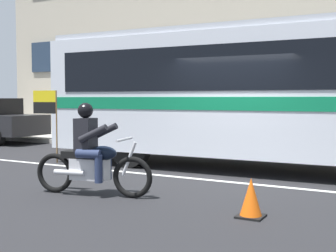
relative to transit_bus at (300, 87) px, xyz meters
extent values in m
plane|color=black|center=(-1.08, -1.19, -1.88)|extent=(60.00, 60.00, 0.00)
cube|color=#A39E93|center=(-1.08, 3.91, -1.81)|extent=(28.00, 3.80, 0.15)
cube|color=silver|center=(-1.08, -1.79, -1.88)|extent=(26.60, 0.14, 0.01)
cube|color=#233347|center=(-1.08, 5.77, 1.71)|extent=(25.76, 0.10, 1.40)
cube|color=silver|center=(0.00, 0.01, -0.15)|extent=(11.93, 2.94, 2.70)
cube|color=black|center=(0.00, 0.01, 0.40)|extent=(10.98, 2.95, 0.96)
cube|color=#0F7247|center=(0.00, 0.01, -0.35)|extent=(11.69, 2.97, 0.28)
cube|color=#ADB1BA|center=(0.00, 0.01, 1.26)|extent=(11.69, 2.81, 0.16)
cylinder|color=black|center=(-3.67, -1.17, -1.36)|extent=(1.04, 0.30, 1.04)
torus|color=black|center=(-1.81, -3.88, -1.54)|extent=(0.69, 0.23, 0.69)
torus|color=black|center=(-3.23, -4.17, -1.54)|extent=(0.69, 0.23, 0.69)
cube|color=silver|center=(-2.57, -4.03, -1.44)|extent=(0.68, 0.41, 0.36)
ellipsoid|color=black|center=(-2.32, -3.98, -1.16)|extent=(0.53, 0.37, 0.24)
cube|color=black|center=(-2.76, -4.08, -1.20)|extent=(0.60, 0.37, 0.12)
cylinder|color=silver|center=(-1.87, -3.89, -1.24)|extent=(0.28, 0.11, 0.58)
cylinder|color=silver|center=(-1.95, -3.90, -0.92)|extent=(0.17, 0.63, 0.04)
cylinder|color=silver|center=(-2.83, -4.25, -1.49)|extent=(0.56, 0.20, 0.09)
cube|color=black|center=(-2.64, -4.05, -0.86)|extent=(0.35, 0.41, 0.56)
sphere|color=black|center=(-2.64, -4.05, -0.45)|extent=(0.26, 0.26, 0.26)
cylinder|color=#232D4C|center=(-2.54, -3.84, -1.16)|extent=(0.44, 0.23, 0.15)
cylinder|color=#232D4C|center=(-2.36, -3.81, -1.40)|extent=(0.13, 0.13, 0.46)
cylinder|color=#232D4C|center=(-2.46, -4.20, -1.16)|extent=(0.44, 0.23, 0.15)
cylinder|color=#232D4C|center=(-2.29, -4.16, -1.40)|extent=(0.13, 0.13, 0.46)
cylinder|color=black|center=(-2.44, -3.80, -0.82)|extent=(0.53, 0.21, 0.32)
cylinder|color=black|center=(-2.36, -4.20, -0.82)|extent=(0.53, 0.21, 0.32)
cylinder|color=olive|center=(-3.18, -4.16, -0.73)|extent=(0.02, 0.02, 1.25)
cube|color=yellow|center=(-3.40, -4.21, -0.21)|extent=(0.43, 0.11, 0.20)
cube|color=black|center=(-3.40, -4.21, -0.41)|extent=(0.43, 0.11, 0.20)
cone|color=#EA590F|center=(0.28, -4.08, -1.61)|extent=(0.32, 0.32, 0.55)
cube|color=black|center=(0.28, -4.08, -1.87)|extent=(0.36, 0.36, 0.03)
camera|label=1|loc=(2.21, -9.92, -0.24)|focal=47.59mm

